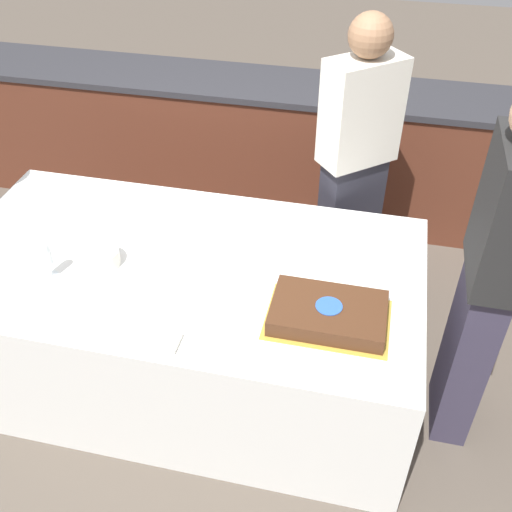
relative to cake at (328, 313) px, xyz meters
The scene contains 10 objects.
ground_plane 1.07m from the cake, 162.58° to the left, with size 14.00×14.00×0.00m, color brown.
back_counter 2.04m from the cake, 110.38° to the left, with size 4.40×0.58×0.92m.
dining_table 0.84m from the cake, 162.58° to the left, with size 2.19×1.18×0.74m.
cake is the anchor object (origin of this frame).
plate_stack 1.07m from the cake, behind, with size 0.19×0.19×0.08m.
wine_glass 1.24m from the cake, behind, with size 0.07×0.07×0.18m.
side_plate_near_cake 0.31m from the cake, 91.14° to the left, with size 0.17×0.17×0.00m.
utensil_pile 0.68m from the cake, 156.75° to the right, with size 0.16×0.10×0.02m.
person_cutting_cake 1.04m from the cake, 90.00° to the left, with size 0.42×0.40×1.66m.
person_seated_right 0.66m from the cake, 19.65° to the left, with size 0.21×0.40×1.71m.
Camera 1 is at (0.80, -1.98, 2.48)m, focal length 42.00 mm.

